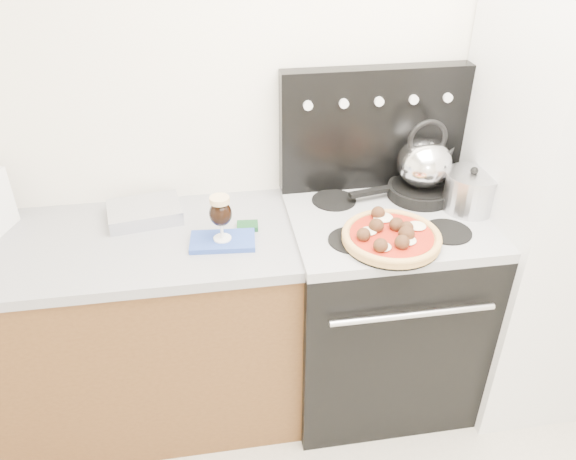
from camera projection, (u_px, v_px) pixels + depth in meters
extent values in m
cube|color=white|center=(352.00, 106.00, 2.27)|extent=(3.50, 0.01, 2.50)
cube|color=brown|center=(117.00, 336.00, 2.31)|extent=(1.45, 0.60, 0.86)
cube|color=#93939B|center=(97.00, 246.00, 2.07)|extent=(1.48, 0.63, 0.04)
cube|color=black|center=(377.00, 311.00, 2.44)|extent=(0.76, 0.65, 0.88)
cube|color=#ADADB2|center=(387.00, 220.00, 2.19)|extent=(0.76, 0.65, 0.04)
cube|color=black|center=(373.00, 129.00, 2.27)|extent=(0.76, 0.08, 0.50)
cube|color=silver|center=(559.00, 198.00, 2.24)|extent=(0.64, 0.68, 1.90)
cube|color=white|center=(145.00, 212.00, 2.19)|extent=(0.30, 0.24, 0.06)
cube|color=#2A48A7|center=(223.00, 241.00, 2.05)|extent=(0.25, 0.16, 0.02)
cylinder|color=black|center=(391.00, 242.00, 2.01)|extent=(0.44, 0.44, 0.01)
cylinder|color=black|center=(420.00, 191.00, 2.30)|extent=(0.31, 0.31, 0.05)
cylinder|color=#BABAC0|center=(470.00, 193.00, 2.19)|extent=(0.25, 0.25, 0.15)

